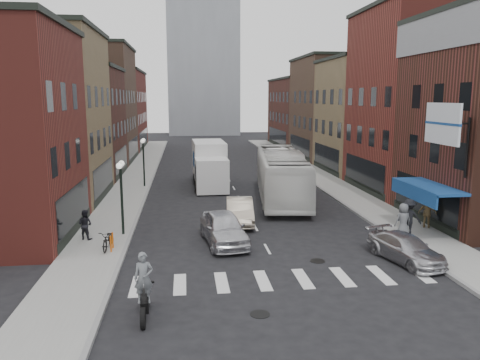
% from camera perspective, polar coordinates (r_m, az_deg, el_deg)
% --- Properties ---
extents(ground, '(160.00, 160.00, 0.00)m').
position_cam_1_polar(ground, '(22.68, 3.79, -9.18)').
color(ground, black).
rests_on(ground, ground).
extents(sidewalk_left, '(3.00, 74.00, 0.15)m').
position_cam_1_polar(sidewalk_left, '(43.91, -12.56, 0.12)').
color(sidewalk_left, gray).
rests_on(sidewalk_left, ground).
extents(sidewalk_right, '(3.00, 74.00, 0.15)m').
position_cam_1_polar(sidewalk_right, '(45.42, 9.29, 0.56)').
color(sidewalk_right, gray).
rests_on(sidewalk_right, ground).
extents(curb_left, '(0.20, 74.00, 0.16)m').
position_cam_1_polar(curb_left, '(43.79, -10.61, 0.06)').
color(curb_left, gray).
rests_on(curb_left, ground).
extents(curb_right, '(0.20, 74.00, 0.16)m').
position_cam_1_polar(curb_right, '(45.05, 7.45, 0.43)').
color(curb_right, gray).
rests_on(curb_right, ground).
extents(crosswalk_stripes, '(12.00, 2.20, 0.01)m').
position_cam_1_polar(crosswalk_stripes, '(19.93, 5.40, -11.99)').
color(crosswalk_stripes, silver).
rests_on(crosswalk_stripes, ground).
extents(bldg_left_mid_a, '(10.30, 10.20, 12.30)m').
position_cam_1_polar(bldg_left_mid_a, '(36.76, -24.38, 7.12)').
color(bldg_left_mid_a, '#957B52').
rests_on(bldg_left_mid_a, ground).
extents(bldg_left_mid_b, '(10.30, 10.20, 10.30)m').
position_cam_1_polar(bldg_left_mid_b, '(46.43, -20.61, 6.56)').
color(bldg_left_mid_b, '#452218').
rests_on(bldg_left_mid_b, ground).
extents(bldg_left_far_a, '(10.30, 12.20, 13.30)m').
position_cam_1_polar(bldg_left_far_a, '(57.12, -18.09, 8.75)').
color(bldg_left_far_a, brown).
rests_on(bldg_left_far_a, ground).
extents(bldg_left_far_b, '(10.30, 16.20, 11.30)m').
position_cam_1_polar(bldg_left_far_b, '(70.93, -15.85, 8.21)').
color(bldg_left_far_b, maroon).
rests_on(bldg_left_far_b, ground).
extents(bldg_right_mid_a, '(10.30, 10.20, 14.30)m').
position_cam_1_polar(bldg_right_mid_a, '(39.85, 21.96, 8.89)').
color(bldg_right_mid_a, maroon).
rests_on(bldg_right_mid_a, ground).
extents(bldg_right_mid_b, '(10.30, 10.20, 11.30)m').
position_cam_1_polar(bldg_right_mid_b, '(48.91, 16.22, 7.53)').
color(bldg_right_mid_b, '#957B52').
rests_on(bldg_right_mid_b, ground).
extents(bldg_right_far_a, '(10.30, 12.20, 12.30)m').
position_cam_1_polar(bldg_right_far_a, '(59.18, 12.08, 8.56)').
color(bldg_right_far_a, brown).
rests_on(bldg_right_far_a, ground).
extents(bldg_right_far_b, '(10.30, 16.20, 10.30)m').
position_cam_1_polar(bldg_right_far_b, '(72.61, 8.48, 8.12)').
color(bldg_right_far_b, '#452218').
rests_on(bldg_right_far_b, ground).
extents(awning_blue, '(1.80, 5.00, 0.78)m').
position_cam_1_polar(awning_blue, '(27.28, 21.62, -0.87)').
color(awning_blue, navy).
rests_on(awning_blue, ground).
extents(billboard_sign, '(1.52, 3.00, 3.70)m').
position_cam_1_polar(billboard_sign, '(24.98, 23.62, 6.16)').
color(billboard_sign, black).
rests_on(billboard_sign, ground).
extents(distant_tower, '(14.00, 14.00, 50.00)m').
position_cam_1_polar(distant_tower, '(100.66, -4.67, 20.05)').
color(distant_tower, '#9399A0').
rests_on(distant_tower, ground).
extents(streetlamp_near, '(0.32, 1.22, 4.11)m').
position_cam_1_polar(streetlamp_near, '(25.68, -14.29, -0.47)').
color(streetlamp_near, black).
rests_on(streetlamp_near, ground).
extents(streetlamp_far, '(0.32, 1.22, 4.11)m').
position_cam_1_polar(streetlamp_far, '(39.46, -11.70, 3.22)').
color(streetlamp_far, black).
rests_on(streetlamp_far, ground).
extents(bike_rack, '(0.08, 0.68, 0.80)m').
position_cam_1_polar(bike_rack, '(23.67, -15.36, -7.30)').
color(bike_rack, '#D8590C').
rests_on(bike_rack, sidewalk_left).
extents(box_truck, '(2.76, 8.61, 3.72)m').
position_cam_1_polar(box_truck, '(39.62, -3.72, 1.87)').
color(box_truck, silver).
rests_on(box_truck, ground).
extents(motorcycle_rider, '(0.67, 2.31, 2.35)m').
position_cam_1_polar(motorcycle_rider, '(16.59, -11.60, -12.73)').
color(motorcycle_rider, black).
rests_on(motorcycle_rider, ground).
extents(transit_bus, '(4.63, 13.40, 3.66)m').
position_cam_1_polar(transit_bus, '(34.58, 5.06, 0.63)').
color(transit_bus, silver).
rests_on(transit_bus, ground).
extents(sedan_left_near, '(2.57, 5.08, 1.66)m').
position_cam_1_polar(sedan_left_near, '(24.22, -2.01, -5.85)').
color(sedan_left_near, silver).
rests_on(sedan_left_near, ground).
extents(sedan_left_far, '(1.94, 4.61, 1.48)m').
position_cam_1_polar(sedan_left_far, '(28.05, -0.04, -3.82)').
color(sedan_left_far, beige).
rests_on(sedan_left_far, ground).
extents(curb_car, '(2.72, 4.54, 1.23)m').
position_cam_1_polar(curb_car, '(23.00, 19.53, -7.86)').
color(curb_car, '#BAB9BE').
rests_on(curb_car, ground).
extents(parked_bicycle, '(0.76, 1.86, 0.96)m').
position_cam_1_polar(parked_bicycle, '(23.85, -15.79, -6.99)').
color(parked_bicycle, black).
rests_on(parked_bicycle, sidewalk_left).
extents(ped_left_solo, '(0.88, 0.72, 1.58)m').
position_cam_1_polar(ped_left_solo, '(25.73, -18.36, -5.16)').
color(ped_left_solo, black).
rests_on(ped_left_solo, sidewalk_left).
extents(ped_right_a, '(1.42, 1.10, 1.96)m').
position_cam_1_polar(ped_right_a, '(26.71, 19.90, -4.28)').
color(ped_right_a, black).
rests_on(ped_right_a, sidewalk_right).
extents(ped_right_b, '(1.09, 0.96, 1.68)m').
position_cam_1_polar(ped_right_b, '(28.59, 21.88, -3.78)').
color(ped_right_b, olive).
rests_on(ped_right_b, sidewalk_right).
extents(ped_right_c, '(0.96, 0.69, 1.82)m').
position_cam_1_polar(ped_right_c, '(26.23, 19.28, -4.66)').
color(ped_right_c, slate).
rests_on(ped_right_c, sidewalk_right).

